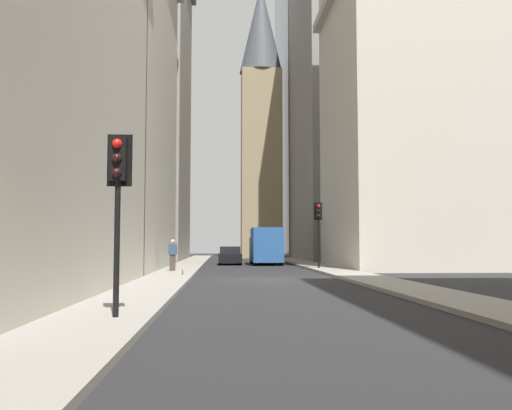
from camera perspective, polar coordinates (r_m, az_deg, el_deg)
ground_plane at (r=25.17m, az=1.03°, el=-7.76°), size 135.00×135.00×0.00m
sidewalk_right at (r=25.22m, az=-9.30°, el=-7.54°), size 90.00×2.20×0.14m
sidewalk_left at (r=25.91m, az=11.09°, el=-7.42°), size 90.00×2.20×0.14m
building_left_far at (r=57.14m, az=9.54°, el=10.78°), size 16.28×10.00×32.39m
building_left_midfar at (r=39.39m, az=15.49°, el=10.01°), size 12.05×10.50×22.18m
building_right_midfar at (r=36.52m, az=-17.39°, el=12.34°), size 16.68×10.50×23.61m
building_right_far at (r=55.59m, az=-12.49°, el=10.81°), size 15.93×10.50×31.54m
glass_tower_distant at (r=77.70m, az=7.95°, el=17.19°), size 16.46×14.00×59.44m
church_spire at (r=65.98m, az=0.52°, el=9.62°), size 5.09×5.09×32.98m
delivery_truck at (r=43.43m, az=0.99°, el=-4.27°), size 6.46×2.25×2.84m
sedan_black at (r=43.45m, az=-2.72°, el=-5.31°), size 4.30×1.78×1.42m
traffic_light_foreground at (r=11.73m, az=-14.14°, el=2.42°), size 0.43×0.52×3.79m
traffic_light_midblock at (r=34.54m, az=6.50°, el=-1.50°), size 0.43×0.52×4.09m
pedestrian at (r=30.81m, az=-8.65°, el=-5.01°), size 0.26×0.44×1.73m
discarded_bottle at (r=26.77m, az=-7.64°, el=-6.96°), size 0.07×0.07×0.27m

